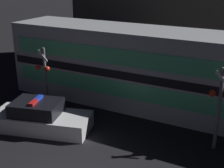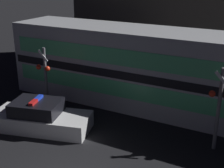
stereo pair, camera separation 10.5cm
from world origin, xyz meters
TOP-DOWN VIEW (x-y plane):
  - train at (1.17, 7.77)m, footprint 17.89×3.06m
  - police_car at (-3.49, 3.20)m, footprint 4.61×2.82m
  - crossing_signal_near at (3.61, 5.11)m, footprint 0.79×0.34m
  - crossing_signal_far at (-4.52, 4.89)m, footprint 0.79×0.34m
  - building_left at (-3.07, 15.32)m, footprint 10.77×4.52m

SIDE VIEW (x-z plane):
  - police_car at x=-3.49m, z-range -0.18..1.23m
  - crossing_signal_far at x=-4.52m, z-range 0.23..3.41m
  - crossing_signal_near at x=3.61m, z-range 0.24..3.56m
  - train at x=1.17m, z-range 0.00..3.94m
  - building_left at x=-3.07m, z-range 0.00..8.77m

